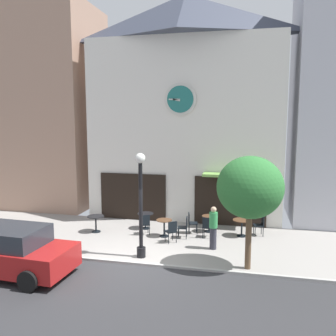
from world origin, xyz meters
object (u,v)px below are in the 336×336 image
at_px(cafe_chair_near_lamp, 172,230).
at_px(parked_car_red, 8,251).
at_px(street_tree, 250,188).
at_px(cafe_table_near_curb, 209,221).
at_px(cafe_chair_corner, 191,221).
at_px(cafe_table_near_door, 164,225).
at_px(street_lamp, 141,205).
at_px(cafe_table_center, 146,218).
at_px(cafe_chair_facing_street, 260,223).
at_px(cafe_table_rightmost, 242,224).
at_px(cafe_chair_curbside, 207,226).
at_px(cafe_chair_mid_row, 184,226).
at_px(cafe_table_center_right, 96,220).
at_px(pedestrian_green, 213,227).
at_px(cafe_chair_under_awning, 145,223).

bearing_deg(cafe_chair_near_lamp, parked_car_red, -139.01).
height_order(street_tree, cafe_table_near_curb, street_tree).
xyz_separation_m(cafe_chair_corner, parked_car_red, (-5.14, -5.35, 0.23)).
bearing_deg(cafe_table_near_door, cafe_chair_near_lamp, -55.85).
bearing_deg(street_lamp, parked_car_red, -149.29).
distance_m(cafe_table_center, cafe_chair_facing_street, 5.08).
bearing_deg(cafe_table_rightmost, street_lamp, -138.11).
distance_m(cafe_table_near_door, cafe_table_rightmost, 3.31).
relative_size(cafe_chair_curbside, cafe_chair_corner, 1.00).
xyz_separation_m(cafe_chair_mid_row, cafe_chair_near_lamp, (-0.41, -0.69, 0.00)).
relative_size(cafe_table_center_right, pedestrian_green, 0.44).
bearing_deg(cafe_chair_under_awning, cafe_chair_corner, 18.82).
bearing_deg(cafe_chair_under_awning, street_tree, -31.21).
xyz_separation_m(cafe_table_center_right, pedestrian_green, (5.26, -0.96, 0.34)).
height_order(cafe_chair_under_awning, pedestrian_green, pedestrian_green).
xyz_separation_m(cafe_table_rightmost, pedestrian_green, (-1.05, -1.78, 0.33)).
bearing_deg(cafe_chair_near_lamp, cafe_table_near_door, 124.15).
bearing_deg(street_lamp, cafe_chair_under_awning, 102.97).
distance_m(cafe_table_center_right, cafe_table_near_curb, 5.02).
relative_size(street_tree, cafe_chair_near_lamp, 4.22).
distance_m(cafe_chair_facing_street, cafe_chair_curbside, 2.34).
xyz_separation_m(street_lamp, cafe_chair_corner, (1.34, 3.09, -1.40)).
xyz_separation_m(cafe_table_near_door, pedestrian_green, (2.17, -1.02, 0.36)).
bearing_deg(cafe_table_near_curb, cafe_table_center_right, -167.13).
relative_size(cafe_chair_mid_row, cafe_chair_corner, 1.00).
bearing_deg(cafe_chair_mid_row, street_lamp, -116.00).
bearing_deg(cafe_chair_corner, pedestrian_green, -56.70).
distance_m(cafe_table_near_door, cafe_chair_corner, 1.25).
height_order(cafe_table_near_curb, cafe_chair_mid_row, cafe_chair_mid_row).
height_order(street_lamp, cafe_table_rightmost, street_lamp).
bearing_deg(cafe_table_rightmost, parked_car_red, -143.51).
xyz_separation_m(cafe_table_center_right, cafe_table_rightmost, (6.31, 0.81, 0.01)).
height_order(cafe_chair_curbside, pedestrian_green, pedestrian_green).
relative_size(cafe_chair_near_lamp, pedestrian_green, 0.54).
bearing_deg(cafe_table_center_right, pedestrian_green, -10.34).
bearing_deg(parked_car_red, cafe_chair_curbside, 39.53).
relative_size(cafe_table_rightmost, cafe_chair_facing_street, 0.85).
xyz_separation_m(cafe_table_center, cafe_chair_curbside, (2.89, -0.67, 0.01)).
bearing_deg(cafe_table_rightmost, cafe_table_near_curb, 167.91).
distance_m(cafe_chair_curbside, pedestrian_green, 1.33).
distance_m(street_tree, cafe_chair_under_awning, 5.54).
distance_m(cafe_table_center_right, cafe_chair_curbside, 4.91).
distance_m(cafe_table_rightmost, cafe_chair_mid_row, 2.46).
height_order(street_lamp, cafe_chair_curbside, street_lamp).
xyz_separation_m(street_tree, cafe_chair_curbside, (-1.67, 2.80, -2.22)).
bearing_deg(cafe_table_center_right, cafe_table_rightmost, 7.35).
bearing_deg(pedestrian_green, cafe_table_center_right, 169.66).
xyz_separation_m(cafe_table_center_right, cafe_chair_near_lamp, (3.56, -0.63, 0.00)).
bearing_deg(cafe_table_rightmost, pedestrian_green, -120.57).
relative_size(cafe_table_near_curb, cafe_chair_mid_row, 0.81).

